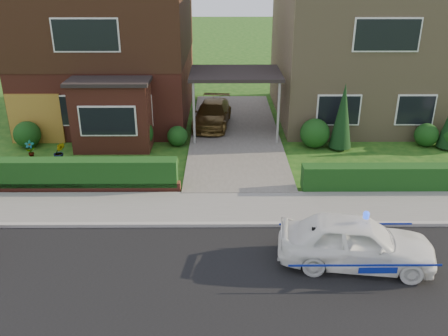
{
  "coord_description": "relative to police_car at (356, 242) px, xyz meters",
  "views": [
    {
      "loc": [
        -0.6,
        -8.75,
        6.98
      ],
      "look_at": [
        -0.53,
        3.5,
        1.64
      ],
      "focal_mm": 38.0,
      "sensor_mm": 36.0,
      "label": 1
    }
  ],
  "objects": [
    {
      "name": "ground",
      "position": [
        -2.71,
        -1.2,
        -0.65
      ],
      "size": [
        120.0,
        120.0,
        0.0
      ],
      "primitive_type": "plane",
      "color": "#164713",
      "rests_on": "ground"
    },
    {
      "name": "road",
      "position": [
        -2.71,
        -1.2,
        -0.65
      ],
      "size": [
        60.0,
        6.0,
        0.02
      ],
      "primitive_type": "cube",
      "color": "black",
      "rests_on": "ground"
    },
    {
      "name": "kerb",
      "position": [
        -2.71,
        1.85,
        -0.59
      ],
      "size": [
        60.0,
        0.16,
        0.12
      ],
      "primitive_type": "cube",
      "color": "#9E9993",
      "rests_on": "ground"
    },
    {
      "name": "sidewalk",
      "position": [
        -2.71,
        2.9,
        -0.6
      ],
      "size": [
        60.0,
        2.0,
        0.1
      ],
      "primitive_type": "cube",
      "color": "slate",
      "rests_on": "ground"
    },
    {
      "name": "driveway",
      "position": [
        -2.71,
        9.8,
        -0.59
      ],
      "size": [
        3.8,
        12.0,
        0.12
      ],
      "primitive_type": "cube",
      "color": "#666059",
      "rests_on": "ground"
    },
    {
      "name": "house_left",
      "position": [
        -8.49,
        12.7,
        3.16
      ],
      "size": [
        7.5,
        9.53,
        7.25
      ],
      "color": "brown",
      "rests_on": "ground"
    },
    {
      "name": "house_right",
      "position": [
        3.09,
        12.79,
        3.02
      ],
      "size": [
        7.5,
        8.06,
        7.25
      ],
      "color": "#98825D",
      "rests_on": "ground"
    },
    {
      "name": "carport_link",
      "position": [
        -2.71,
        9.75,
        2.01
      ],
      "size": [
        3.8,
        3.0,
        2.77
      ],
      "color": "black",
      "rests_on": "ground"
    },
    {
      "name": "garage_door",
      "position": [
        -10.96,
        8.76,
        0.4
      ],
      "size": [
        2.2,
        0.1,
        2.1
      ],
      "primitive_type": "cube",
      "color": "olive",
      "rests_on": "ground"
    },
    {
      "name": "dwarf_wall",
      "position": [
        -8.51,
        4.1,
        -0.47
      ],
      "size": [
        7.7,
        0.25,
        0.36
      ],
      "primitive_type": "cube",
      "color": "brown",
      "rests_on": "ground"
    },
    {
      "name": "hedge_left",
      "position": [
        -8.51,
        4.25,
        -0.65
      ],
      "size": [
        7.5,
        0.55,
        0.9
      ],
      "primitive_type": "cube",
      "color": "#113711",
      "rests_on": "ground"
    },
    {
      "name": "hedge_right",
      "position": [
        3.09,
        4.15,
        -0.65
      ],
      "size": [
        7.5,
        0.55,
        0.8
      ],
      "primitive_type": "cube",
      "color": "#113711",
      "rests_on": "ground"
    },
    {
      "name": "shrub_left_far",
      "position": [
        -11.21,
        8.3,
        -0.11
      ],
      "size": [
        1.08,
        1.08,
        1.08
      ],
      "primitive_type": "sphere",
      "color": "#113711",
      "rests_on": "ground"
    },
    {
      "name": "shrub_left_mid",
      "position": [
        -6.71,
        8.1,
        0.01
      ],
      "size": [
        1.32,
        1.32,
        1.32
      ],
      "primitive_type": "sphere",
      "color": "#113711",
      "rests_on": "ground"
    },
    {
      "name": "shrub_left_near",
      "position": [
        -5.11,
        8.4,
        -0.23
      ],
      "size": [
        0.84,
        0.84,
        0.84
      ],
      "primitive_type": "sphere",
      "color": "#113711",
      "rests_on": "ground"
    },
    {
      "name": "shrub_right_near",
      "position": [
        0.49,
        8.2,
        -0.05
      ],
      "size": [
        1.2,
        1.2,
        1.2
      ],
      "primitive_type": "sphere",
      "color": "#113711",
      "rests_on": "ground"
    },
    {
      "name": "shrub_right_mid",
      "position": [
        5.09,
        8.3,
        -0.17
      ],
      "size": [
        0.96,
        0.96,
        0.96
      ],
      "primitive_type": "sphere",
      "color": "#113711",
      "rests_on": "ground"
    },
    {
      "name": "conifer_a",
      "position": [
        1.49,
        8.0,
        0.65
      ],
      "size": [
        0.9,
        0.9,
        2.6
      ],
      "primitive_type": "cone",
      "color": "black",
      "rests_on": "ground"
    },
    {
      "name": "police_car",
      "position": [
        0.0,
        0.0,
        0.0
      ],
      "size": [
        3.49,
        3.97,
        1.46
      ],
      "rotation": [
        0.0,
        0.0,
        1.43
      ],
      "color": "white",
      "rests_on": "ground"
    },
    {
      "name": "driveway_car",
      "position": [
        -3.71,
        10.73,
        0.01
      ],
      "size": [
        1.9,
        3.83,
        1.07
      ],
      "primitive_type": "imported",
      "rotation": [
        0.0,
        0.0,
        -0.11
      ],
      "color": "brown",
      "rests_on": "driveway"
    },
    {
      "name": "potted_plant_a",
      "position": [
        -10.66,
        7.08,
        -0.3
      ],
      "size": [
        0.41,
        0.33,
        0.69
      ],
      "primitive_type": "imported",
      "rotation": [
        0.0,
        0.0,
        0.27
      ],
      "color": "gray",
      "rests_on": "ground"
    },
    {
      "name": "potted_plant_b",
      "position": [
        -9.39,
        6.61,
        -0.24
      ],
      "size": [
        0.55,
        0.5,
        0.81
      ],
      "primitive_type": "imported",
      "rotation": [
        0.0,
        0.0,
        0.39
      ],
      "color": "gray",
      "rests_on": "ground"
    },
    {
      "name": "potted_plant_c",
      "position": [
        -7.46,
        7.8,
        -0.3
      ],
      "size": [
        0.43,
        0.43,
        0.69
      ],
      "primitive_type": "imported",
      "rotation": [
        0.0,
        0.0,
        1.45
      ],
      "color": "gray",
      "rests_on": "ground"
    }
  ]
}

